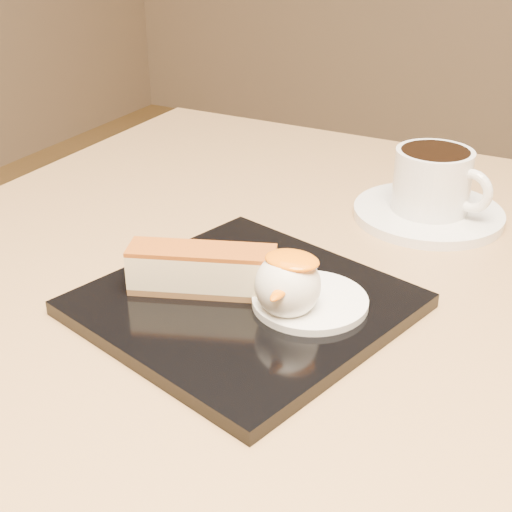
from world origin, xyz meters
The scene contains 9 objects.
table centered at (0.00, 0.00, 0.56)m, with size 0.80×0.80×0.72m.
dessert_plate centered at (-0.03, -0.06, 0.73)m, with size 0.22×0.22×0.01m, color black.
cheesecake centered at (-0.06, -0.07, 0.75)m, with size 0.12×0.07×0.04m.
cream_smear centered at (0.02, -0.05, 0.73)m, with size 0.09×0.09×0.01m, color white.
ice_cream_scoop centered at (0.01, -0.07, 0.76)m, with size 0.05×0.05×0.05m, color white.
mango_sauce centered at (0.01, -0.07, 0.78)m, with size 0.04×0.03×0.01m, color orange.
mint_sprig centered at (-0.01, -0.02, 0.74)m, with size 0.03×0.02×0.00m.
saucer centered at (0.05, 0.18, 0.72)m, with size 0.15×0.15×0.01m, color white.
coffee_cup centered at (0.05, 0.18, 0.76)m, with size 0.10×0.08×0.06m.
Camera 1 is at (0.20, -0.48, 1.02)m, focal length 50.00 mm.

